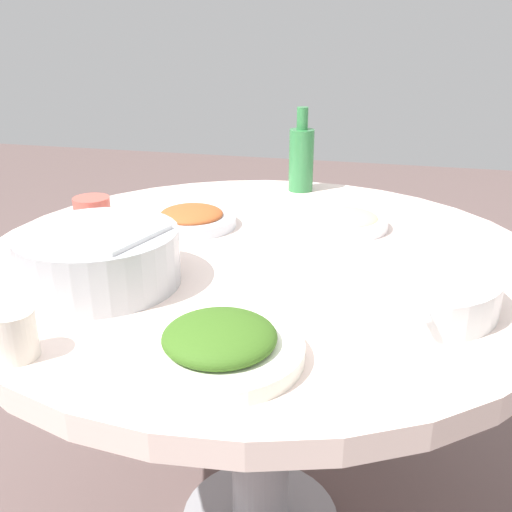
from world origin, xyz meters
TOP-DOWN VIEW (x-y plane):
  - round_dining_table at (0.00, 0.00)m, footprint 1.13×1.13m
  - rice_bowl at (-0.21, 0.24)m, footprint 0.28×0.28m
  - soup_bowl at (-0.16, -0.29)m, footprint 0.30×0.27m
  - dish_noodles at (0.19, -0.14)m, footprint 0.19×0.19m
  - dish_stirfry at (0.12, 0.19)m, footprint 0.20×0.20m
  - dish_greens at (-0.39, -0.03)m, footprint 0.23×0.23m
  - green_bottle at (0.47, -0.00)m, footprint 0.07×0.07m
  - tea_cup_near at (-0.45, 0.24)m, footprint 0.06×0.06m
  - tea_cup_far at (0.05, 0.39)m, footprint 0.08×0.08m

SIDE VIEW (x-z plane):
  - round_dining_table at x=0.00m, z-range 0.24..0.96m
  - dish_noodles at x=0.19m, z-range 0.72..0.75m
  - dish_stirfry at x=0.12m, z-range 0.72..0.76m
  - dish_greens at x=-0.39m, z-range 0.71..0.77m
  - soup_bowl at x=-0.16m, z-range 0.72..0.78m
  - tea_cup_near at x=-0.45m, z-range 0.72..0.79m
  - tea_cup_far at x=0.05m, z-range 0.72..0.79m
  - rice_bowl at x=-0.21m, z-range 0.72..0.82m
  - green_bottle at x=0.47m, z-range 0.70..0.92m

